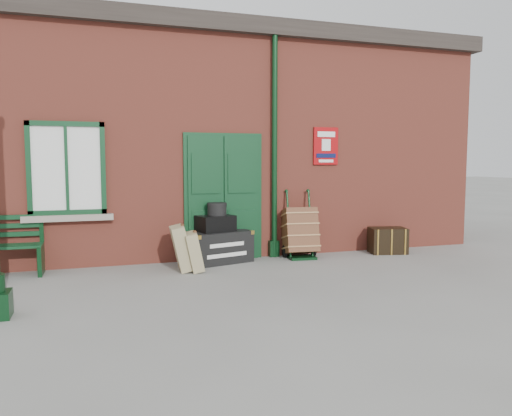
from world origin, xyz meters
name	(u,v)px	position (x,y,z in m)	size (l,w,h in m)	color
ground	(266,276)	(0.00, 0.00, 0.00)	(80.00, 80.00, 0.00)	gray
station_building	(213,143)	(0.00, 3.49, 2.16)	(10.30, 4.30, 4.36)	#A84736
houdini_trunk	(218,247)	(-0.45, 1.25, 0.28)	(1.10, 0.61, 0.55)	black
strongbox	(215,223)	(-0.50, 1.25, 0.69)	(0.61, 0.44, 0.28)	black
hatbox	(217,209)	(-0.47, 1.25, 0.94)	(0.33, 0.33, 0.22)	black
suitcase_back	(181,248)	(-1.18, 0.78, 0.37)	(0.20, 0.51, 0.72)	tan
suitcase_front	(194,252)	(-1.00, 0.68, 0.32)	(0.18, 0.46, 0.61)	tan
porter_trolley	(300,232)	(1.08, 1.23, 0.47)	(0.66, 0.70, 1.22)	black
dark_trunk	(388,240)	(2.86, 1.10, 0.24)	(0.68, 0.44, 0.49)	black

